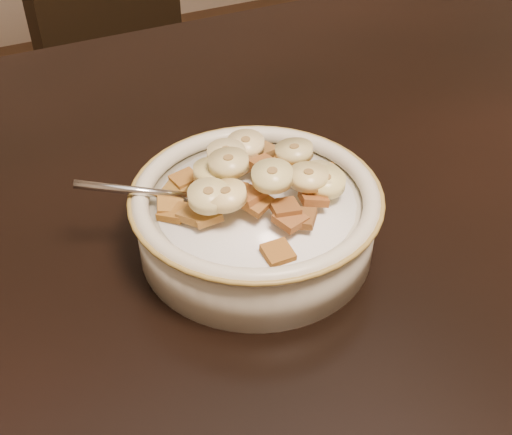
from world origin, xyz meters
name	(u,v)px	position (x,y,z in m)	size (l,w,h in m)	color
table	(294,240)	(0.00, 0.00, 0.73)	(1.40, 0.90, 0.04)	black
chair	(143,110)	(0.09, 0.80, 0.42)	(0.37, 0.37, 0.84)	black
cereal_bowl	(256,224)	(-0.04, -0.01, 0.77)	(0.19, 0.19, 0.05)	beige
milk	(256,202)	(-0.04, -0.01, 0.80)	(0.16, 0.16, 0.00)	white
spoon	(217,199)	(-0.07, 0.00, 0.80)	(0.03, 0.05, 0.01)	silver
cereal_square_0	(314,198)	(-0.01, -0.04, 0.81)	(0.02, 0.02, 0.01)	brown
cereal_square_1	(264,152)	(-0.01, 0.04, 0.80)	(0.02, 0.02, 0.01)	brown
cereal_square_2	(290,219)	(-0.04, -0.06, 0.81)	(0.02, 0.02, 0.01)	#955723
cereal_square_3	(194,215)	(-0.10, -0.01, 0.80)	(0.02, 0.02, 0.01)	brown
cereal_square_4	(316,176)	(0.01, -0.01, 0.80)	(0.02, 0.02, 0.01)	brown
cereal_square_5	(256,202)	(-0.05, -0.03, 0.81)	(0.02, 0.02, 0.01)	brown
cereal_square_6	(207,215)	(-0.09, -0.02, 0.81)	(0.02, 0.02, 0.01)	brown
cereal_square_7	(278,253)	(-0.06, -0.08, 0.80)	(0.02, 0.02, 0.01)	brown
cereal_square_8	(250,196)	(-0.05, -0.02, 0.81)	(0.02, 0.02, 0.01)	brown
cereal_square_9	(239,163)	(-0.04, 0.03, 0.81)	(0.02, 0.02, 0.01)	brown
cereal_square_10	(285,208)	(-0.04, -0.05, 0.81)	(0.02, 0.02, 0.01)	brown
cereal_square_11	(175,190)	(-0.10, 0.02, 0.80)	(0.02, 0.02, 0.01)	olive
cereal_square_12	(327,174)	(0.02, -0.01, 0.80)	(0.02, 0.02, 0.01)	brown
cereal_square_13	(207,183)	(-0.07, 0.02, 0.81)	(0.02, 0.02, 0.01)	brown
cereal_square_14	(263,151)	(-0.01, 0.04, 0.81)	(0.02, 0.02, 0.01)	brown
cereal_square_15	(264,165)	(-0.03, 0.01, 0.81)	(0.02, 0.02, 0.01)	brown
cereal_square_16	(283,163)	(-0.01, 0.01, 0.81)	(0.02, 0.02, 0.01)	brown
cereal_square_17	(174,212)	(-0.11, 0.00, 0.80)	(0.02, 0.02, 0.01)	#8B5B19
cereal_square_18	(302,218)	(-0.03, -0.06, 0.81)	(0.02, 0.02, 0.01)	brown
cereal_square_19	(289,170)	(-0.01, 0.00, 0.81)	(0.02, 0.02, 0.01)	brown
cereal_square_20	(185,179)	(-0.09, 0.03, 0.80)	(0.02, 0.02, 0.01)	olive
cereal_square_21	(284,166)	(-0.01, 0.00, 0.81)	(0.02, 0.02, 0.01)	brown
cereal_square_22	(247,160)	(-0.03, 0.02, 0.81)	(0.02, 0.02, 0.01)	brown
cereal_square_23	(232,191)	(-0.06, -0.01, 0.81)	(0.02, 0.02, 0.01)	#8E561B
cereal_square_24	(170,205)	(-0.11, 0.01, 0.80)	(0.02, 0.02, 0.01)	olive
banana_slice_0	(326,182)	(0.01, -0.03, 0.81)	(0.03, 0.03, 0.01)	beige
banana_slice_1	(226,196)	(-0.07, -0.03, 0.82)	(0.03, 0.03, 0.01)	#FFD97E
banana_slice_2	(228,163)	(-0.06, 0.00, 0.83)	(0.03, 0.03, 0.01)	#C7BD7C
banana_slice_3	(322,176)	(0.01, -0.02, 0.81)	(0.03, 0.03, 0.01)	#F7EB94
banana_slice_4	(246,144)	(-0.03, 0.04, 0.82)	(0.03, 0.03, 0.01)	#FEECA5
banana_slice_5	(209,196)	(-0.09, -0.02, 0.82)	(0.03, 0.03, 0.01)	#F3DF89
banana_slice_6	(308,177)	(-0.01, -0.03, 0.82)	(0.03, 0.03, 0.01)	#E9CA79
banana_slice_7	(226,154)	(-0.05, 0.02, 0.82)	(0.03, 0.03, 0.01)	beige
banana_slice_8	(272,176)	(-0.04, -0.03, 0.83)	(0.03, 0.03, 0.01)	#E8DC84
banana_slice_9	(213,171)	(-0.07, 0.01, 0.82)	(0.03, 0.03, 0.01)	#E7D27B
banana_slice_10	(294,151)	(0.00, 0.01, 0.82)	(0.03, 0.03, 0.01)	#CCB784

